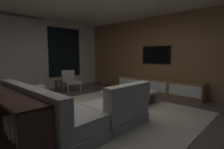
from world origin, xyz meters
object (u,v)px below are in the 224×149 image
Objects in this scene: mounted_tv at (156,55)px; coffee_table at (130,97)px; accent_chair_near_window at (70,80)px; console_table_behind_couch at (9,116)px; side_stool at (58,83)px; sectional_couch at (66,111)px; book_stack_on_coffee_table at (122,90)px; media_console at (157,87)px.

coffee_table is at bearing -172.75° from mounted_tv.
coffee_table is 2.60m from accent_chair_near_window.
accent_chair_near_window is 3.69m from console_table_behind_couch.
side_stool is (-0.51, -0.04, -0.06)m from accent_chair_near_window.
sectional_couch is at bearing -8.00° from console_table_behind_couch.
book_stack_on_coffee_table is (-0.16, 0.14, 0.20)m from coffee_table.
side_stool is 0.22× the size of console_table_behind_couch.
side_stool is 3.58m from mounted_tv.
side_stool is (1.28, 2.60, 0.08)m from sectional_couch.
book_stack_on_coffee_table is at bearing 137.62° from coffee_table.
console_table_behind_couch is (-2.19, -2.48, 0.04)m from side_stool.
media_console reaches higher than book_stack_on_coffee_table.
sectional_couch reaches higher than accent_chair_near_window.
mounted_tv is 4.84m from console_table_behind_couch.
side_stool is at bearing 137.83° from mounted_tv.
media_console is 4.56m from console_table_behind_couch.
coffee_table is 2.13m from mounted_tv.
accent_chair_near_window is 0.25× the size of media_console.
accent_chair_near_window is at bearing 126.14° from media_console.
mounted_tv reaches higher than console_table_behind_couch.
sectional_couch is 2.34× the size of mounted_tv.
mounted_tv is at bearing 47.58° from media_console.
media_console is at bearing -0.42° from console_table_behind_couch.
sectional_couch is 3.98m from mounted_tv.
book_stack_on_coffee_table is 0.26× the size of mounted_tv.
side_stool is at bearing 48.51° from console_table_behind_couch.
mounted_tv is 0.51× the size of console_table_behind_couch.
mounted_tv reaches higher than book_stack_on_coffee_table.
console_table_behind_couch is at bearing -137.01° from accent_chair_near_window.
coffee_table is 4.21× the size of book_stack_on_coffee_table.
sectional_couch is at bearing -178.11° from coffee_table.
sectional_couch reaches higher than media_console.
sectional_couch is 2.90m from side_stool.
console_table_behind_couch reaches higher than book_stack_on_coffee_table.
console_table_behind_couch is (-2.81, -0.08, 0.03)m from book_stack_on_coffee_table.
accent_chair_near_window is 1.70× the size of side_stool.
sectional_couch is 5.43× the size of side_stool.
accent_chair_near_window is 0.37× the size of console_table_behind_couch.
side_stool is 0.43× the size of mounted_tv.
accent_chair_near_window is (-0.12, 2.43, 0.05)m from book_stack_on_coffee_table.
side_stool is 0.15× the size of media_console.
sectional_couch is 9.08× the size of book_stack_on_coffee_table.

